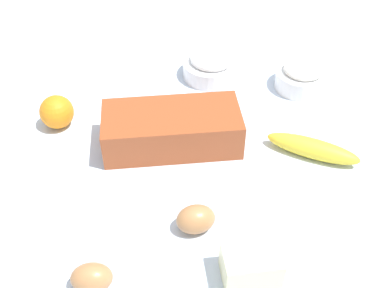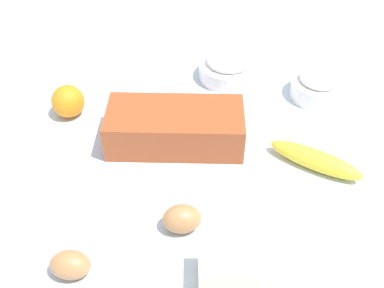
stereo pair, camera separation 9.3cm
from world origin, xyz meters
TOP-DOWN VIEW (x-y plane):
  - ground_plane at (0.00, 0.00)m, footprint 2.40×2.40m
  - loaf_pan at (0.04, -0.05)m, footprint 0.29×0.15m
  - flour_bowl at (-0.27, -0.24)m, footprint 0.13×0.13m
  - sugar_bowl at (-0.06, -0.30)m, footprint 0.14×0.14m
  - banana at (-0.24, 0.00)m, footprint 0.19×0.12m
  - orange_fruit at (0.29, -0.12)m, footprint 0.07×0.07m
  - butter_block at (-0.08, 0.28)m, footprint 0.10×0.07m
  - egg_near_butter at (0.00, 0.18)m, footprint 0.08×0.06m
  - egg_beside_bowl at (0.17, 0.28)m, footprint 0.07×0.05m

SIDE VIEW (x-z plane):
  - ground_plane at x=0.00m, z-range -0.02..0.00m
  - banana at x=-0.24m, z-range 0.00..0.04m
  - egg_beside_bowl at x=0.17m, z-range 0.00..0.05m
  - egg_near_butter at x=0.00m, z-range 0.00..0.05m
  - butter_block at x=-0.08m, z-range 0.00..0.06m
  - sugar_bowl at x=-0.06m, z-range 0.00..0.07m
  - flour_bowl at x=-0.27m, z-range 0.00..0.07m
  - orange_fruit at x=0.29m, z-range 0.00..0.07m
  - loaf_pan at x=0.04m, z-range 0.00..0.08m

